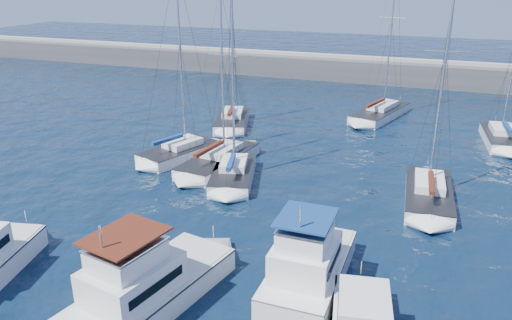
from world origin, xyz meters
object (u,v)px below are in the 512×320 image
(sailboat_mid_c, at_px, (233,174))
(sailboat_back_b, at_px, (380,113))
(sailboat_back_c, at_px, (502,138))
(motor_yacht_port_inner, at_px, (145,287))
(sailboat_back_a, at_px, (233,120))
(sailboat_mid_e, at_px, (428,194))
(sailboat_mid_b, at_px, (219,160))
(sailboat_mid_a, at_px, (180,152))
(motor_yacht_stbd_inner, at_px, (308,266))

(sailboat_mid_c, relative_size, sailboat_back_b, 0.89)
(sailboat_mid_c, bearing_deg, sailboat_back_c, 24.29)
(motor_yacht_port_inner, height_order, sailboat_back_a, sailboat_back_a)
(sailboat_mid_c, bearing_deg, sailboat_mid_e, -10.41)
(sailboat_mid_b, relative_size, sailboat_mid_c, 0.95)
(motor_yacht_port_inner, height_order, sailboat_mid_c, sailboat_mid_c)
(sailboat_mid_a, relative_size, sailboat_back_a, 1.07)
(sailboat_mid_a, distance_m, sailboat_back_b, 23.67)
(motor_yacht_port_inner, height_order, sailboat_mid_b, sailboat_mid_b)
(sailboat_mid_a, xyz_separation_m, sailboat_back_b, (14.24, 18.91, -0.02))
(motor_yacht_stbd_inner, relative_size, sailboat_back_b, 0.47)
(sailboat_back_a, height_order, sailboat_back_c, sailboat_back_a)
(sailboat_mid_a, xyz_separation_m, sailboat_back_c, (25.96, 14.00, -0.04))
(motor_yacht_port_inner, height_order, sailboat_mid_a, sailboat_mid_a)
(sailboat_back_b, bearing_deg, motor_yacht_port_inner, -82.96)
(sailboat_mid_a, bearing_deg, sailboat_back_c, 47.91)
(sailboat_back_b, bearing_deg, sailboat_mid_b, -102.00)
(motor_yacht_stbd_inner, xyz_separation_m, sailboat_back_b, (-0.83, 33.02, -0.60))
(sailboat_mid_e, bearing_deg, sailboat_back_c, 65.70)
(sailboat_mid_e, bearing_deg, motor_yacht_port_inner, -128.81)
(motor_yacht_port_inner, height_order, sailboat_back_b, sailboat_back_b)
(sailboat_mid_c, height_order, sailboat_back_b, sailboat_back_b)
(sailboat_mid_b, distance_m, sailboat_back_b, 22.01)
(sailboat_back_b, distance_m, sailboat_back_c, 12.71)
(sailboat_mid_e, bearing_deg, sailboat_mid_a, 171.89)
(sailboat_mid_b, bearing_deg, sailboat_back_c, 40.42)
(sailboat_mid_b, relative_size, sailboat_mid_e, 0.87)
(motor_yacht_stbd_inner, bearing_deg, sailboat_mid_b, 129.18)
(sailboat_mid_c, height_order, sailboat_back_c, sailboat_mid_c)
(sailboat_mid_a, bearing_deg, sailboat_mid_c, -5.39)
(sailboat_back_c, bearing_deg, sailboat_back_a, -177.51)
(sailboat_mid_c, distance_m, sailboat_mid_e, 14.10)
(sailboat_mid_e, bearing_deg, sailboat_back_b, 102.43)
(motor_yacht_port_inner, relative_size, sailboat_mid_a, 0.59)
(motor_yacht_stbd_inner, relative_size, sailboat_mid_c, 0.53)
(sailboat_mid_a, bearing_deg, sailboat_mid_e, 15.45)
(sailboat_mid_e, height_order, sailboat_back_b, sailboat_back_b)
(sailboat_mid_b, xyz_separation_m, sailboat_back_a, (-3.55, 11.00, 0.02))
(motor_yacht_stbd_inner, height_order, sailboat_mid_a, sailboat_mid_a)
(sailboat_mid_b, bearing_deg, sailboat_back_a, 114.86)
(motor_yacht_stbd_inner, xyz_separation_m, sailboat_mid_e, (5.17, 12.65, -0.59))
(sailboat_back_b, bearing_deg, sailboat_mid_a, -111.07)
(sailboat_mid_b, height_order, sailboat_mid_c, sailboat_mid_c)
(motor_yacht_port_inner, distance_m, sailboat_mid_c, 15.74)
(sailboat_mid_c, relative_size, sailboat_back_a, 0.99)
(sailboat_mid_b, relative_size, sailboat_back_a, 0.94)
(sailboat_mid_a, xyz_separation_m, sailboat_mid_b, (3.94, -0.54, -0.04))
(sailboat_mid_a, distance_m, sailboat_mid_e, 20.29)
(motor_yacht_stbd_inner, xyz_separation_m, sailboat_mid_b, (-11.14, 13.57, -0.62))
(motor_yacht_port_inner, bearing_deg, sailboat_mid_b, 115.30)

